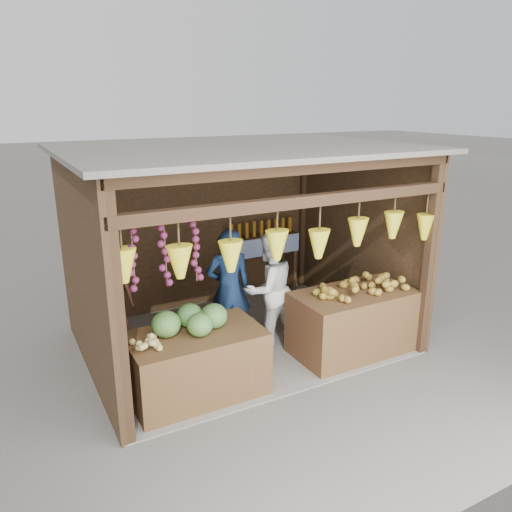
{
  "coord_description": "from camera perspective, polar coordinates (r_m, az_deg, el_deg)",
  "views": [
    {
      "loc": [
        -2.8,
        -5.65,
        3.17
      ],
      "look_at": [
        0.19,
        -0.1,
        1.22
      ],
      "focal_mm": 35.0,
      "sensor_mm": 36.0,
      "label": 1
    }
  ],
  "objects": [
    {
      "name": "stool",
      "position": [
        6.65,
        -15.77,
        -10.47
      ],
      "size": [
        0.34,
        0.34,
        0.32
      ],
      "primitive_type": "cube",
      "color": "black",
      "rests_on": "ground"
    },
    {
      "name": "tanfruit_pile",
      "position": [
        5.31,
        -12.49,
        -9.49
      ],
      "size": [
        0.34,
        0.4,
        0.13
      ],
      "primitive_type": null,
      "color": "tan",
      "rests_on": "counter_left"
    },
    {
      "name": "vendor_seated",
      "position": [
        6.35,
        -16.31,
        -4.55
      ],
      "size": [
        0.61,
        0.43,
        1.16
      ],
      "primitive_type": "imported",
      "rotation": [
        0.0,
        0.0,
        3.02
      ],
      "color": "brown",
      "rests_on": "stool"
    },
    {
      "name": "man_standing",
      "position": [
        6.6,
        -3.13,
        -3.79
      ],
      "size": [
        0.66,
        0.51,
        1.63
      ],
      "primitive_type": "imported",
      "rotation": [
        0.0,
        0.0,
        2.93
      ],
      "color": "#112443",
      "rests_on": "ground"
    },
    {
      "name": "woman_standing",
      "position": [
        6.68,
        1.48,
        -3.8
      ],
      "size": [
        0.83,
        0.68,
        1.57
      ],
      "primitive_type": "imported",
      "rotation": [
        0.0,
        0.0,
        3.26
      ],
      "color": "white",
      "rests_on": "ground"
    },
    {
      "name": "back_shelf",
      "position": [
        8.26,
        0.68,
        1.01
      ],
      "size": [
        1.25,
        0.32,
        1.32
      ],
      "color": "#382314",
      "rests_on": "ground"
    },
    {
      "name": "ground",
      "position": [
        7.06,
        -1.78,
        -9.54
      ],
      "size": [
        80.0,
        80.0,
        0.0
      ],
      "primitive_type": "plane",
      "color": "#514F49",
      "rests_on": "ground"
    },
    {
      "name": "mango_pile",
      "position": [
        6.54,
        11.91,
        -3.04
      ],
      "size": [
        1.4,
        0.64,
        0.22
      ],
      "primitive_type": null,
      "color": "#A94C16",
      "rests_on": "counter_right"
    },
    {
      "name": "stall_structure",
      "position": [
        6.43,
        -2.01,
        3.61
      ],
      "size": [
        4.3,
        3.3,
        2.66
      ],
      "color": "slate",
      "rests_on": "ground"
    },
    {
      "name": "melon_pile",
      "position": [
        5.51,
        -7.31,
        -7.11
      ],
      "size": [
        1.0,
        0.5,
        0.32
      ],
      "primitive_type": null,
      "color": "#1C4412",
      "rests_on": "counter_left"
    },
    {
      "name": "counter_right",
      "position": [
        6.69,
        10.99,
        -7.44
      ],
      "size": [
        1.58,
        0.85,
        0.84
      ],
      "primitive_type": "cube",
      "color": "#4E2F1A",
      "rests_on": "ground"
    },
    {
      "name": "counter_left",
      "position": [
        5.72,
        -6.84,
        -12.16
      ],
      "size": [
        1.48,
        0.85,
        0.76
      ],
      "primitive_type": "cube",
      "color": "#482C18",
      "rests_on": "ground"
    }
  ]
}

